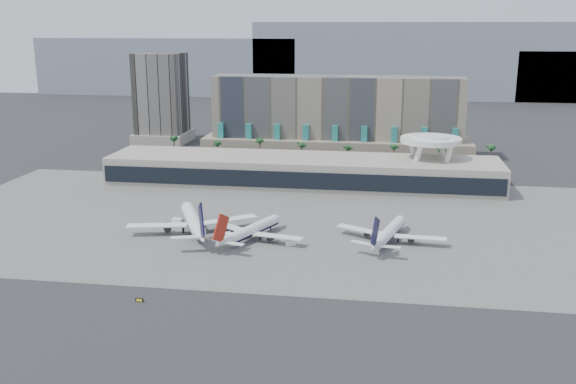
# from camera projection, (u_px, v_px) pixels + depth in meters

# --- Properties ---
(ground) EXTENTS (900.00, 900.00, 0.00)m
(ground) POSITION_uv_depth(u_px,v_px,m) (250.00, 279.00, 177.09)
(ground) COLOR #232326
(ground) RESTS_ON ground
(apron_pad) EXTENTS (260.00, 130.00, 0.06)m
(apron_pad) POSITION_uv_depth(u_px,v_px,m) (282.00, 220.00, 229.67)
(apron_pad) COLOR #5B5B59
(apron_pad) RESTS_ON ground
(mountain_ridge) EXTENTS (680.00, 60.00, 70.00)m
(mountain_ridge) POSITION_uv_depth(u_px,v_px,m) (379.00, 65.00, 614.86)
(mountain_ridge) COLOR gray
(mountain_ridge) RESTS_ON ground
(hotel) EXTENTS (140.00, 30.00, 42.00)m
(hotel) POSITION_uv_depth(u_px,v_px,m) (337.00, 125.00, 338.14)
(hotel) COLOR gray
(hotel) RESTS_ON ground
(office_tower) EXTENTS (30.00, 30.00, 52.00)m
(office_tower) POSITION_uv_depth(u_px,v_px,m) (162.00, 104.00, 376.31)
(office_tower) COLOR black
(office_tower) RESTS_ON ground
(terminal) EXTENTS (170.00, 32.50, 14.50)m
(terminal) POSITION_uv_depth(u_px,v_px,m) (302.00, 170.00, 280.46)
(terminal) COLOR #B6AB9F
(terminal) RESTS_ON ground
(saucer_structure) EXTENTS (26.00, 26.00, 21.89)m
(saucer_structure) POSITION_uv_depth(u_px,v_px,m) (431.00, 144.00, 275.32)
(saucer_structure) COLOR white
(saucer_structure) RESTS_ON ground
(palm_row) EXTENTS (157.80, 2.80, 13.10)m
(palm_row) POSITION_uv_depth(u_px,v_px,m) (326.00, 146.00, 312.05)
(palm_row) COLOR brown
(palm_row) RESTS_ON ground
(airliner_left) EXTENTS (41.72, 42.94, 15.90)m
(airliner_left) POSITION_uv_depth(u_px,v_px,m) (194.00, 221.00, 215.35)
(airliner_left) COLOR white
(airliner_left) RESTS_ON ground
(airliner_centre) EXTENTS (34.06, 35.07, 12.95)m
(airliner_centre) POSITION_uv_depth(u_px,v_px,m) (251.00, 230.00, 208.50)
(airliner_centre) COLOR white
(airliner_centre) RESTS_ON ground
(airliner_right) EXTENTS (35.58, 36.89, 13.04)m
(airliner_right) POSITION_uv_depth(u_px,v_px,m) (389.00, 232.00, 206.18)
(airliner_right) COLOR white
(airliner_right) RESTS_ON ground
(service_vehicle_a) EXTENTS (4.32, 2.91, 1.93)m
(service_vehicle_a) POSITION_uv_depth(u_px,v_px,m) (178.00, 221.00, 225.68)
(service_vehicle_a) COLOR white
(service_vehicle_a) RESTS_ON ground
(service_vehicle_b) EXTENTS (3.57, 2.47, 1.68)m
(service_vehicle_b) POSITION_uv_depth(u_px,v_px,m) (291.00, 243.00, 203.77)
(service_vehicle_b) COLOR white
(service_vehicle_b) RESTS_ON ground
(taxiway_sign) EXTENTS (2.14, 0.55, 0.97)m
(taxiway_sign) POSITION_uv_depth(u_px,v_px,m) (139.00, 300.00, 162.39)
(taxiway_sign) COLOR black
(taxiway_sign) RESTS_ON ground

